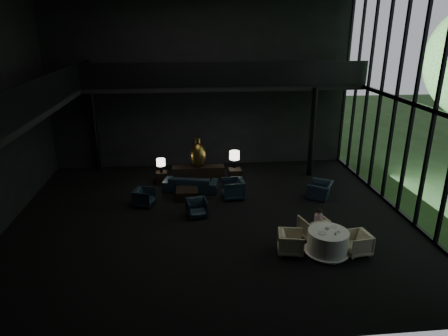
{
  "coord_description": "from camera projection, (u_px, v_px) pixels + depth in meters",
  "views": [
    {
      "loc": [
        -0.79,
        -12.76,
        6.54
      ],
      "look_at": [
        0.51,
        0.5,
        1.74
      ],
      "focal_mm": 32.0,
      "sensor_mm": 36.0,
      "label": 1
    }
  ],
  "objects": [
    {
      "name": "dining_chair_east",
      "position": [
        357.0,
        243.0,
        12.0
      ],
      "size": [
        0.76,
        0.79,
        0.73
      ],
      "primitive_type": "imported",
      "rotation": [
        0.0,
        0.0,
        -1.43
      ],
      "color": "beige",
      "rests_on": "floor"
    },
    {
      "name": "coffee_cup",
      "position": [
        339.0,
        231.0,
        11.79
      ],
      "size": [
        0.09,
        0.09,
        0.05
      ],
      "primitive_type": "cylinder",
      "rotation": [
        0.0,
        0.0,
        -0.32
      ],
      "color": "white",
      "rests_on": "saucer"
    },
    {
      "name": "dining_chair_west",
      "position": [
        291.0,
        242.0,
        12.02
      ],
      "size": [
        0.81,
        0.85,
        0.76
      ],
      "primitive_type": "imported",
      "rotation": [
        0.0,
        0.0,
        1.38
      ],
      "color": "tan",
      "rests_on": "floor"
    },
    {
      "name": "wall_back",
      "position": [
        201.0,
        83.0,
        18.5
      ],
      "size": [
        14.0,
        0.04,
        8.0
      ],
      "primitive_type": "cube",
      "color": "black",
      "rests_on": "ground"
    },
    {
      "name": "railing_left",
      "position": [
        47.0,
        92.0,
        12.22
      ],
      "size": [
        0.06,
        12.0,
        1.0
      ],
      "primitive_type": "cube",
      "color": "black",
      "rests_on": "mezzanine_left"
    },
    {
      "name": "dining_table",
      "position": [
        327.0,
        244.0,
        12.0
      ],
      "size": [
        1.37,
        1.37,
        0.75
      ],
      "color": "white",
      "rests_on": "floor"
    },
    {
      "name": "lounge_armchair_south",
      "position": [
        197.0,
        208.0,
        14.34
      ],
      "size": [
        0.74,
        0.71,
        0.67
      ],
      "primitive_type": "imported",
      "rotation": [
        0.0,
        0.0,
        0.16
      ],
      "color": "#0F2434",
      "rests_on": "floor"
    },
    {
      "name": "window_armchair",
      "position": [
        320.0,
        188.0,
        15.89
      ],
      "size": [
        0.96,
        1.07,
        0.78
      ],
      "primitive_type": "imported",
      "rotation": [
        0.0,
        0.0,
        -2.11
      ],
      "color": "black",
      "rests_on": "floor"
    },
    {
      "name": "dining_chair_north",
      "position": [
        313.0,
        226.0,
        12.87
      ],
      "size": [
        0.98,
        0.94,
        0.84
      ],
      "primitive_type": "imported",
      "rotation": [
        0.0,
        0.0,
        3.4
      ],
      "color": "beige",
      "rests_on": "floor"
    },
    {
      "name": "mezzanine_left",
      "position": [
        16.0,
        112.0,
        12.33
      ],
      "size": [
        2.0,
        12.0,
        0.25
      ],
      "primitive_type": "cube",
      "color": "black",
      "rests_on": "wall_left"
    },
    {
      "name": "bronze_urn",
      "position": [
        198.0,
        154.0,
        17.19
      ],
      "size": [
        0.69,
        0.69,
        1.29
      ],
      "color": "#B3803E",
      "rests_on": "console"
    },
    {
      "name": "plate_a",
      "position": [
        322.0,
        233.0,
        11.75
      ],
      "size": [
        0.31,
        0.31,
        0.02
      ],
      "primitive_type": "cylinder",
      "rotation": [
        0.0,
        0.0,
        -0.31
      ],
      "color": "white",
      "rests_on": "dining_table"
    },
    {
      "name": "floor",
      "position": [
        211.0,
        219.0,
        14.24
      ],
      "size": [
        14.0,
        12.0,
        0.02
      ],
      "primitive_type": "cube",
      "color": "black",
      "rests_on": "ground"
    },
    {
      "name": "cereal_bowl",
      "position": [
        328.0,
        228.0,
        11.97
      ],
      "size": [
        0.16,
        0.16,
        0.08
      ],
      "primitive_type": "ellipsoid",
      "color": "white",
      "rests_on": "dining_table"
    },
    {
      "name": "coffee_table",
      "position": [
        187.0,
        194.0,
        15.9
      ],
      "size": [
        0.89,
        0.89,
        0.38
      ],
      "primitive_type": "cube",
      "rotation": [
        0.0,
        0.0,
        -0.03
      ],
      "color": "black",
      "rests_on": "floor"
    },
    {
      "name": "plate_b",
      "position": [
        334.0,
        227.0,
        12.12
      ],
      "size": [
        0.25,
        0.25,
        0.01
      ],
      "primitive_type": "cylinder",
      "rotation": [
        0.0,
        0.0,
        -0.17
      ],
      "color": "white",
      "rests_on": "dining_table"
    },
    {
      "name": "column_nw",
      "position": [
        95.0,
        129.0,
        18.44
      ],
      "size": [
        0.24,
        0.24,
        4.0
      ],
      "primitive_type": "cylinder",
      "color": "black",
      "rests_on": "floor"
    },
    {
      "name": "table_lamp_right",
      "position": [
        234.0,
        156.0,
        17.49
      ],
      "size": [
        0.45,
        0.45,
        0.75
      ],
      "color": "black",
      "rests_on": "side_table_right"
    },
    {
      "name": "curtain_wall",
      "position": [
        414.0,
        104.0,
        13.52
      ],
      "size": [
        0.2,
        12.0,
        8.0
      ],
      "primitive_type": null,
      "color": "black",
      "rests_on": "ground"
    },
    {
      "name": "console",
      "position": [
        198.0,
        174.0,
        17.51
      ],
      "size": [
        2.24,
        0.51,
        0.71
      ],
      "primitive_type": "cube",
      "color": "black",
      "rests_on": "floor"
    },
    {
      "name": "mezzanine_back",
      "position": [
        225.0,
        85.0,
        17.66
      ],
      "size": [
        12.0,
        2.0,
        0.25
      ],
      "primitive_type": "cube",
      "color": "black",
      "rests_on": "wall_back"
    },
    {
      "name": "saucer",
      "position": [
        338.0,
        232.0,
        11.79
      ],
      "size": [
        0.16,
        0.16,
        0.01
      ],
      "primitive_type": "cylinder",
      "rotation": [
        0.0,
        0.0,
        0.08
      ],
      "color": "white",
      "rests_on": "dining_table"
    },
    {
      "name": "wall_front",
      "position": [
        231.0,
        173.0,
        7.26
      ],
      "size": [
        14.0,
        0.04,
        8.0
      ],
      "primitive_type": "cube",
      "color": "black",
      "rests_on": "ground"
    },
    {
      "name": "child",
      "position": [
        319.0,
        217.0,
        12.76
      ],
      "size": [
        0.26,
        0.26,
        0.56
      ],
      "rotation": [
        0.0,
        0.0,
        3.14
      ],
      "color": "beige",
      "rests_on": "dining_chair_north"
    },
    {
      "name": "cream_pot",
      "position": [
        335.0,
        234.0,
        11.65
      ],
      "size": [
        0.08,
        0.08,
        0.07
      ],
      "primitive_type": "cylinder",
      "rotation": [
        0.0,
        0.0,
        -0.31
      ],
      "color": "#99999E",
      "rests_on": "dining_table"
    },
    {
      "name": "railing_back",
      "position": [
        227.0,
        74.0,
        16.52
      ],
      "size": [
        12.0,
        0.06,
        1.0
      ],
      "primitive_type": "cube",
      "color": "black",
      "rests_on": "mezzanine_back"
    },
    {
      "name": "side_table_right",
      "position": [
        235.0,
        175.0,
        17.58
      ],
      "size": [
        0.52,
        0.52,
        0.57
      ],
      "primitive_type": "cube",
      "color": "black",
      "rests_on": "floor"
    },
    {
      "name": "side_table_left",
      "position": [
        162.0,
        177.0,
        17.39
      ],
      "size": [
        0.47,
        0.47,
        0.52
      ],
      "primitive_type": "cube",
      "color": "black",
      "rests_on": "floor"
    },
    {
      "name": "sofa",
      "position": [
        191.0,
        180.0,
        16.54
      ],
      "size": [
        2.47,
        1.21,
        0.93
      ],
      "primitive_type": "imported",
      "rotation": [
        0.0,
        0.0,
        2.92
      ],
      "color": "black",
      "rests_on": "floor"
    },
    {
      "name": "lounge_armchair_west",
      "position": [
        144.0,
        197.0,
        15.2
      ],
      "size": [
        0.81,
        0.84,
        0.7
      ],
      "primitive_type": "imported",
      "rotation": [
        0.0,
        0.0,
        1.27
      ],
      "color": "black",
      "rests_on": "floor"
    },
    {
      "name": "table_lamp_left",
      "position": [
        161.0,
        163.0,
        17.07
      ],
      "size": [
        0.37,
        0.37,
        0.62
      ],
      "color": "black",
      "rests_on": "side_table_left"
    },
    {
      "name": "lounge_armchair_east",
      "position": [
        233.0,
        187.0,
        15.82
      ],
      "size": [
        0.91,
        0.97,
        0.95
      ],
      "primitive_type": "imported",
      "rotation": [
        0.0,
        0.0,
        -1.53
      ],
      "color": "black",
      "rests_on": "floor"
    },
    {
      "name": "column_ne",
      "position": [
        312.0,
        133.0,
        17.75
      ],
      "size": [
        0.24,
        0.24,
        4.0
      ],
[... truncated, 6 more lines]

